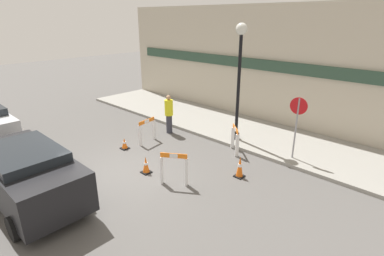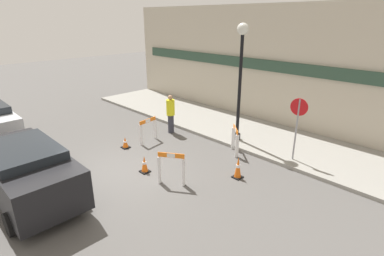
{
  "view_description": "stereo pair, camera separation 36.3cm",
  "coord_description": "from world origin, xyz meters",
  "px_view_note": "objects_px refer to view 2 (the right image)",
  "views": [
    {
      "loc": [
        7.86,
        -4.55,
        4.91
      ],
      "look_at": [
        0.62,
        3.09,
        1.0
      ],
      "focal_mm": 28.0,
      "sensor_mm": 36.0,
      "label": 1
    },
    {
      "loc": [
        8.12,
        -4.29,
        4.91
      ],
      "look_at": [
        0.62,
        3.09,
        1.0
      ],
      "focal_mm": 28.0,
      "sensor_mm": 36.0,
      "label": 2
    }
  ],
  "objects_px": {
    "streetlamp_post": "(241,67)",
    "parked_car_1": "(26,169)",
    "stop_sign": "(298,119)",
    "person_worker": "(171,113)"
  },
  "relations": [
    {
      "from": "streetlamp_post",
      "to": "person_worker",
      "type": "height_order",
      "value": "streetlamp_post"
    },
    {
      "from": "stop_sign",
      "to": "person_worker",
      "type": "distance_m",
      "value": 5.49
    },
    {
      "from": "person_worker",
      "to": "parked_car_1",
      "type": "relative_size",
      "value": 0.4
    },
    {
      "from": "stop_sign",
      "to": "person_worker",
      "type": "xyz_separation_m",
      "value": [
        -5.32,
        -1.16,
        -0.7
      ]
    },
    {
      "from": "streetlamp_post",
      "to": "parked_car_1",
      "type": "bearing_deg",
      "value": -102.11
    },
    {
      "from": "streetlamp_post",
      "to": "parked_car_1",
      "type": "height_order",
      "value": "streetlamp_post"
    },
    {
      "from": "streetlamp_post",
      "to": "stop_sign",
      "type": "distance_m",
      "value": 2.95
    },
    {
      "from": "stop_sign",
      "to": "parked_car_1",
      "type": "height_order",
      "value": "stop_sign"
    },
    {
      "from": "person_worker",
      "to": "streetlamp_post",
      "type": "bearing_deg",
      "value": 55.14
    },
    {
      "from": "streetlamp_post",
      "to": "stop_sign",
      "type": "height_order",
      "value": "streetlamp_post"
    }
  ]
}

